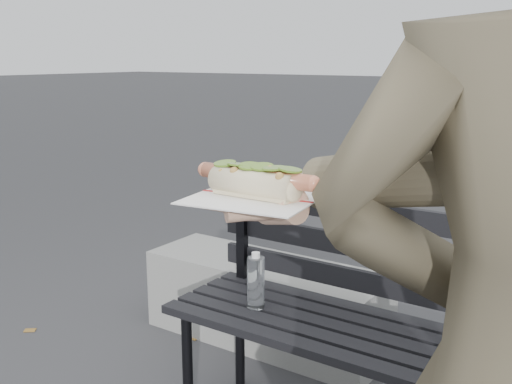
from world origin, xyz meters
TOP-DOWN VIEW (x-y plane):
  - park_bench at (-0.11, 1.02)m, footprint 1.50×0.44m
  - concrete_block at (-0.91, 1.53)m, footprint 1.20×0.40m
  - held_hotdog at (0.29, 0.04)m, footprint 0.64×0.30m

SIDE VIEW (x-z plane):
  - concrete_block at x=-0.91m, z-range 0.00..0.40m
  - park_bench at x=-0.11m, z-range 0.08..0.96m
  - held_hotdog at x=0.29m, z-range 1.10..1.30m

